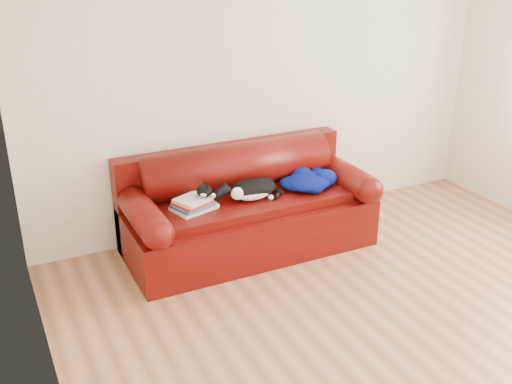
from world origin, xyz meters
The scene contains 7 objects.
ground centered at (0.00, 0.00, 0.00)m, with size 4.50×4.50×0.00m, color brown.
room_shell centered at (0.12, 0.02, 1.67)m, with size 4.52×4.02×2.61m.
sofa_base centered at (-0.46, 1.49, 0.24)m, with size 2.10×0.90×0.50m.
sofa_back centered at (-0.46, 1.74, 0.54)m, with size 2.10×1.01×0.88m.
book_stack centered at (-0.97, 1.43, 0.55)m, with size 0.36×0.32×0.10m.
cat centered at (-0.46, 1.41, 0.58)m, with size 0.60×0.26×0.21m.
blanket centered at (0.09, 1.43, 0.57)m, with size 0.57×0.46×0.15m.
Camera 1 is at (-2.45, -2.71, 2.50)m, focal length 42.00 mm.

